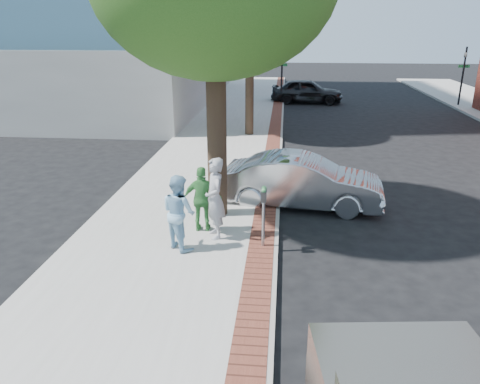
# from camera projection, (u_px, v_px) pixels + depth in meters

# --- Properties ---
(ground) EXTENTS (120.00, 120.00, 0.00)m
(ground) POSITION_uv_depth(u_px,v_px,m) (232.00, 250.00, 11.20)
(ground) COLOR black
(ground) RESTS_ON ground
(sidewalk) EXTENTS (5.00, 60.00, 0.15)m
(sidewalk) POSITION_uv_depth(u_px,v_px,m) (217.00, 157.00, 18.81)
(sidewalk) COLOR #9E9991
(sidewalk) RESTS_ON ground
(brick_strip) EXTENTS (0.60, 60.00, 0.01)m
(brick_strip) POSITION_uv_depth(u_px,v_px,m) (272.00, 156.00, 18.58)
(brick_strip) COLOR brown
(brick_strip) RESTS_ON sidewalk
(curb) EXTENTS (0.10, 60.00, 0.15)m
(curb) POSITION_uv_depth(u_px,v_px,m) (280.00, 158.00, 18.58)
(curb) COLOR gray
(curb) RESTS_ON ground
(office_base) EXTENTS (18.20, 22.20, 4.00)m
(office_base) POSITION_uv_depth(u_px,v_px,m) (80.00, 72.00, 32.30)
(office_base) COLOR gray
(office_base) RESTS_ON ground
(signal_near) EXTENTS (0.70, 0.15, 3.80)m
(signal_near) POSITION_uv_depth(u_px,v_px,m) (282.00, 70.00, 30.99)
(signal_near) COLOR black
(signal_near) RESTS_ON ground
(signal_far) EXTENTS (0.70, 0.15, 3.80)m
(signal_far) POSITION_uv_depth(u_px,v_px,m) (463.00, 72.00, 29.96)
(signal_far) COLOR black
(signal_far) RESTS_ON ground
(tree_far) EXTENTS (4.80, 4.80, 7.14)m
(tree_far) POSITION_uv_depth(u_px,v_px,m) (250.00, 20.00, 20.71)
(tree_far) COLOR black
(tree_far) RESTS_ON sidewalk
(parking_meter) EXTENTS (0.12, 0.32, 1.47)m
(parking_meter) POSITION_uv_depth(u_px,v_px,m) (264.00, 204.00, 10.69)
(parking_meter) COLOR gray
(parking_meter) RESTS_ON sidewalk
(person_gray) EXTENTS (0.71, 0.85, 2.00)m
(person_gray) POSITION_uv_depth(u_px,v_px,m) (215.00, 198.00, 11.21)
(person_gray) COLOR #9B9A9E
(person_gray) RESTS_ON sidewalk
(person_officer) EXTENTS (1.09, 1.07, 1.77)m
(person_officer) POSITION_uv_depth(u_px,v_px,m) (179.00, 212.00, 10.71)
(person_officer) COLOR #8BBAD7
(person_officer) RESTS_ON sidewalk
(person_green) EXTENTS (1.00, 0.46, 1.67)m
(person_green) POSITION_uv_depth(u_px,v_px,m) (203.00, 199.00, 11.64)
(person_green) COLOR #408E43
(person_green) RESTS_ON sidewalk
(sedan_silver) EXTENTS (4.81, 2.22, 1.53)m
(sedan_silver) POSITION_uv_depth(u_px,v_px,m) (302.00, 181.00, 13.66)
(sedan_silver) COLOR #B0B2B7
(sedan_silver) RESTS_ON ground
(bg_car) EXTENTS (4.93, 2.20, 1.65)m
(bg_car) POSITION_uv_depth(u_px,v_px,m) (307.00, 91.00, 31.99)
(bg_car) COLOR black
(bg_car) RESTS_ON ground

